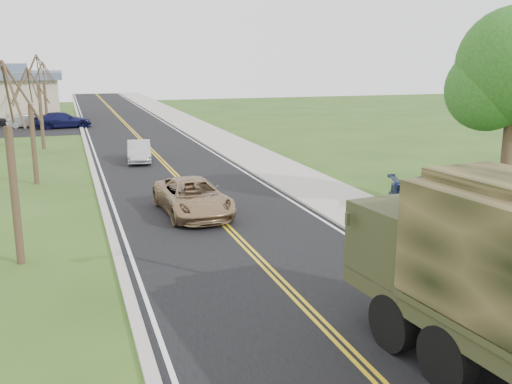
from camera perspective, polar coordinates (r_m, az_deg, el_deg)
name	(u,v)px	position (r m, az deg, el deg)	size (l,w,h in m)	color
road	(136,134)	(48.60, -11.95, 5.68)	(8.00, 120.00, 0.01)	black
curb_right	(185,132)	(49.23, -7.13, 6.02)	(0.30, 120.00, 0.12)	#9E998E
sidewalk_right	(205,131)	(49.60, -5.14, 6.11)	(3.20, 120.00, 0.10)	#9E998E
curb_left	(84,136)	(48.31, -16.86, 5.41)	(0.30, 120.00, 0.10)	#9E998E
bare_tree_a	(13,179)	(18.33, -23.13, 1.18)	(1.93, 2.26, 6.08)	#38281C
bare_tree_b	(33,135)	(30.18, -21.44, 5.37)	(1.83, 2.14, 5.73)	#38281C
bare_tree_c	(41,109)	(42.08, -20.74, 7.79)	(2.04, 2.39, 6.42)	#38281C
bare_tree_d	(45,100)	(54.06, -20.31, 8.60)	(1.88, 2.20, 5.91)	#38281C
suv_champagne	(193,197)	(22.91, -6.35, -0.51)	(2.36, 5.12, 1.42)	#977855
sedan_silver	(139,151)	(35.29, -11.61, 3.99)	(1.35, 3.87, 1.28)	#AFB0B4
pickup_navy	(451,195)	(24.51, 18.92, -0.24)	(2.01, 4.94, 1.43)	#101B3A
lot_car_silver	(27,121)	(56.25, -21.90, 6.61)	(1.26, 3.60, 1.19)	#9F9EA3
lot_car_navy	(63,120)	(54.61, -18.76, 6.82)	(2.03, 4.98, 1.45)	#0E0F36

